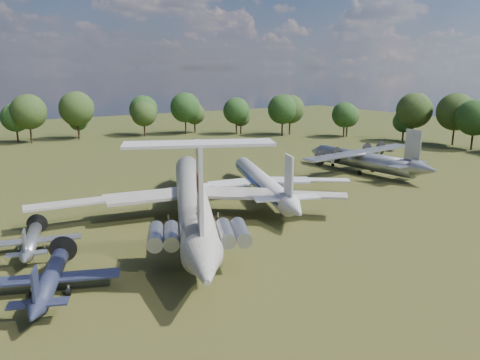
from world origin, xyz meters
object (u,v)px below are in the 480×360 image
small_prop_west (51,283)px  person_on_il62 (198,211)px  an12_transport (363,162)px  tu104_jet (262,185)px  small_prop_northwest (32,244)px  il62_airliner (192,203)px

small_prop_west → person_on_il62: 15.25m
an12_transport → person_on_il62: person_on_il62 is taller
tu104_jet → an12_transport: (27.16, 4.51, 0.15)m
an12_transport → small_prop_northwest: 63.59m
il62_airliner → small_prop_west: 23.59m
small_prop_northwest → person_on_il62: bearing=-30.9°
il62_airliner → person_on_il62: size_ratio=31.47×
person_on_il62 → small_prop_northwest: bearing=-40.2°
small_prop_west → tu104_jet: bearing=46.8°
an12_transport → il62_airliner: bearing=-172.3°
small_prop_west → person_on_il62: size_ratio=9.44×
an12_transport → small_prop_west: 66.63m
person_on_il62 → an12_transport: bearing=-148.9°
tu104_jet → an12_transport: bearing=28.2°
tu104_jet → small_prop_west: 39.89m
tu104_jet → small_prop_west: bearing=-133.9°
tu104_jet → il62_airliner: bearing=-139.5°
small_prop_west → person_on_il62: bearing=11.7°
tu104_jet → person_on_il62: (-21.22, -20.24, 4.39)m
tu104_jet → small_prop_west: size_ratio=2.35×
tu104_jet → small_prop_west: tu104_jet is taller
il62_airliner → an12_transport: size_ratio=1.73×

